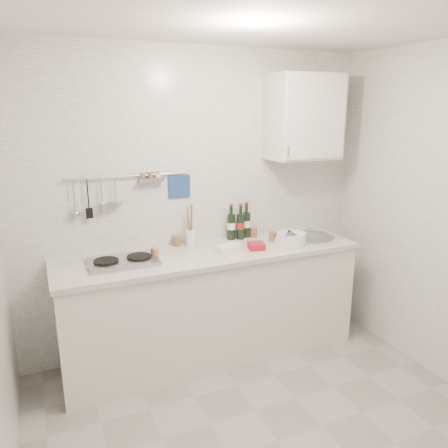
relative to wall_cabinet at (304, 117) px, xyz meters
name	(u,v)px	position (x,y,z in m)	size (l,w,h in m)	color
floor	(278,441)	(-0.90, -1.22, -1.95)	(3.00, 3.00, 0.00)	gray
ceiling	(295,7)	(-0.90, -1.22, 0.55)	(3.00, 3.00, 0.00)	silver
back_wall	(197,203)	(-0.90, 0.18, -0.70)	(3.00, 0.02, 2.50)	silver
counter	(212,307)	(-0.89, -0.12, -1.52)	(2.44, 0.64, 0.96)	silver
wall_rail	(126,189)	(-1.50, 0.15, -0.52)	(0.98, 0.09, 0.34)	#93969B
wall_cabinet	(304,117)	(0.00, 0.00, 0.00)	(0.60, 0.38, 0.70)	silver
plate_stack_hob	(105,265)	(-1.73, -0.13, -1.02)	(0.27, 0.26, 0.02)	#4856A3
plate_stack_sink	(291,238)	(-0.21, -0.19, -0.99)	(0.29, 0.28, 0.10)	white
wine_bottles	(239,221)	(-0.54, 0.11, -0.87)	(0.23, 0.11, 0.31)	black
butter_dish	(228,248)	(-0.78, -0.19, -1.00)	(0.20, 0.10, 0.06)	white
strawberry_punnet	(256,246)	(-0.54, -0.21, -1.00)	(0.13, 0.13, 0.05)	red
utensil_crock	(190,236)	(-1.00, 0.08, -0.95)	(0.09, 0.09, 0.35)	white
jar_a	(177,240)	(-1.11, 0.12, -0.98)	(0.07, 0.07, 0.10)	brown
jar_b	(253,232)	(-0.41, 0.10, -0.98)	(0.07, 0.07, 0.09)	brown
jar_c	(273,236)	(-0.32, -0.08, -0.98)	(0.07, 0.07, 0.09)	brown
jar_d	(155,253)	(-1.36, -0.12, -0.98)	(0.06, 0.06, 0.10)	brown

